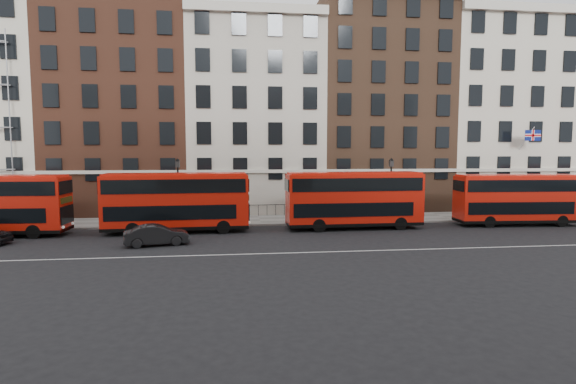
{
  "coord_description": "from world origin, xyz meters",
  "views": [
    {
      "loc": [
        -2.24,
        -28.01,
        6.04
      ],
      "look_at": [
        1.8,
        5.0,
        3.0
      ],
      "focal_mm": 28.0,
      "sensor_mm": 36.0,
      "label": 1
    }
  ],
  "objects": [
    {
      "name": "kerb",
      "position": [
        0.0,
        8.0,
        0.08
      ],
      "size": [
        80.0,
        0.3,
        0.16
      ],
      "primitive_type": "cube",
      "color": "gray",
      "rests_on": "ground"
    },
    {
      "name": "building_terrace",
      "position": [
        -0.31,
        17.88,
        10.24
      ],
      "size": [
        64.0,
        11.95,
        22.0
      ],
      "color": "beige",
      "rests_on": "ground"
    },
    {
      "name": "bus_b",
      "position": [
        -6.45,
        5.74,
        2.37
      ],
      "size": [
        10.61,
        2.93,
        4.42
      ],
      "rotation": [
        0.0,
        0.0,
        0.04
      ],
      "color": "red",
      "rests_on": "ground"
    },
    {
      "name": "lamp_post_right",
      "position": [
        11.13,
        8.87,
        3.08
      ],
      "size": [
        0.44,
        0.44,
        5.33
      ],
      "color": "black",
      "rests_on": "pavement"
    },
    {
      "name": "bus_d",
      "position": [
        20.65,
        5.75,
        2.22
      ],
      "size": [
        9.98,
        2.95,
        4.14
      ],
      "rotation": [
        0.0,
        0.0,
        -0.06
      ],
      "color": "red",
      "rests_on": "ground"
    },
    {
      "name": "ground",
      "position": [
        0.0,
        0.0,
        0.0
      ],
      "size": [
        120.0,
        120.0,
        0.0
      ],
      "primitive_type": "plane",
      "color": "black",
      "rests_on": "ground"
    },
    {
      "name": "bus_c",
      "position": [
        7.01,
        5.74,
        2.37
      ],
      "size": [
        10.56,
        2.73,
        4.42
      ],
      "rotation": [
        0.0,
        0.0,
        0.02
      ],
      "color": "red",
      "rests_on": "ground"
    },
    {
      "name": "road_centre_line",
      "position": [
        0.0,
        -2.0,
        0.01
      ],
      "size": [
        70.0,
        0.12,
        0.01
      ],
      "primitive_type": "cube",
      "color": "white",
      "rests_on": "ground"
    },
    {
      "name": "traffic_light",
      "position": [
        26.52,
        8.2,
        2.45
      ],
      "size": [
        0.25,
        0.45,
        3.27
      ],
      "color": "black",
      "rests_on": "pavement"
    },
    {
      "name": "lamp_post_left",
      "position": [
        -6.7,
        9.11,
        3.08
      ],
      "size": [
        0.44,
        0.44,
        5.33
      ],
      "color": "black",
      "rests_on": "pavement"
    },
    {
      "name": "iron_railings",
      "position": [
        0.0,
        12.7,
        0.65
      ],
      "size": [
        6.6,
        0.06,
        1.0
      ],
      "primitive_type": null,
      "color": "black",
      "rests_on": "pavement"
    },
    {
      "name": "pavement",
      "position": [
        0.0,
        10.5,
        0.07
      ],
      "size": [
        80.0,
        5.0,
        0.15
      ],
      "primitive_type": "cube",
      "color": "slate",
      "rests_on": "ground"
    },
    {
      "name": "car_front",
      "position": [
        -7.16,
        1.22,
        0.67
      ],
      "size": [
        4.27,
        2.27,
        1.34
      ],
      "primitive_type": "imported",
      "rotation": [
        0.0,
        0.0,
        1.79
      ],
      "color": "black",
      "rests_on": "ground"
    }
  ]
}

